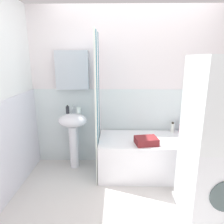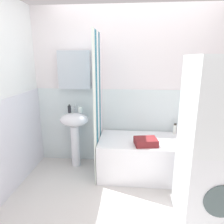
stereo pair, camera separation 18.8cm
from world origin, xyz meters
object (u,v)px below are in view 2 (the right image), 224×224
(bathtub, at_px, (153,157))
(lotion_bottle, at_px, (183,130))
(sink, at_px, (75,128))
(toothbrush_cup, at_px, (80,110))
(washer_dryer_stack, at_px, (215,147))
(conditioner_bottle, at_px, (198,128))
(shampoo_bottle, at_px, (175,129))
(body_wash_bottle, at_px, (189,127))
(towel_folded, at_px, (146,142))
(soap_dispenser, at_px, (69,109))

(bathtub, height_order, lotion_bottle, lotion_bottle)
(sink, relative_size, toothbrush_cup, 9.75)
(toothbrush_cup, distance_m, washer_dryer_stack, 1.90)
(bathtub, xyz_separation_m, lotion_bottle, (0.46, 0.25, 0.35))
(washer_dryer_stack, bearing_deg, conditioner_bottle, 79.41)
(shampoo_bottle, bearing_deg, body_wash_bottle, 2.07)
(shampoo_bottle, height_order, towel_folded, shampoo_bottle)
(washer_dryer_stack, bearing_deg, bathtub, 118.30)
(towel_folded, xyz_separation_m, washer_dryer_stack, (0.59, -0.67, 0.25))
(bathtub, distance_m, towel_folded, 0.40)
(toothbrush_cup, bearing_deg, lotion_bottle, 1.39)
(soap_dispenser, distance_m, toothbrush_cup, 0.16)
(soap_dispenser, distance_m, shampoo_bottle, 1.63)
(soap_dispenser, bearing_deg, sink, -23.40)
(bathtub, relative_size, conditioner_bottle, 6.92)
(shampoo_bottle, height_order, washer_dryer_stack, washer_dryer_stack)
(towel_folded, bearing_deg, lotion_bottle, 37.23)
(sink, distance_m, lotion_bottle, 1.65)
(towel_folded, bearing_deg, body_wash_bottle, 34.69)
(bathtub, distance_m, body_wash_bottle, 0.72)
(toothbrush_cup, bearing_deg, body_wash_bottle, 1.99)
(soap_dispenser, xyz_separation_m, conditioner_bottle, (1.93, 0.07, -0.27))
(soap_dispenser, relative_size, towel_folded, 0.45)
(towel_folded, relative_size, washer_dryer_stack, 0.17)
(soap_dispenser, bearing_deg, washer_dryer_stack, -31.49)
(toothbrush_cup, distance_m, lotion_bottle, 1.58)
(conditioner_bottle, xyz_separation_m, towel_folded, (-0.80, -0.46, -0.06))
(bathtub, relative_size, towel_folded, 5.33)
(soap_dispenser, bearing_deg, body_wash_bottle, 2.48)
(lotion_bottle, bearing_deg, bathtub, -151.23)
(soap_dispenser, height_order, washer_dryer_stack, washer_dryer_stack)
(sink, bearing_deg, body_wash_bottle, 3.67)
(towel_folded, bearing_deg, shampoo_bottle, 44.44)
(toothbrush_cup, xyz_separation_m, conditioner_bottle, (1.77, 0.05, -0.25))
(soap_dispenser, relative_size, shampoo_bottle, 0.79)
(toothbrush_cup, height_order, towel_folded, toothbrush_cup)
(soap_dispenser, relative_size, bathtub, 0.08)
(shampoo_bottle, bearing_deg, soap_dispenser, -177.46)
(body_wash_bottle, relative_size, lotion_bottle, 1.41)
(sink, xyz_separation_m, soap_dispenser, (-0.08, 0.03, 0.29))
(toothbrush_cup, height_order, shampoo_bottle, toothbrush_cup)
(conditioner_bottle, xyz_separation_m, shampoo_bottle, (-0.33, 0.00, -0.03))
(shampoo_bottle, relative_size, washer_dryer_stack, 0.10)
(body_wash_bottle, bearing_deg, toothbrush_cup, -178.01)
(toothbrush_cup, relative_size, washer_dryer_stack, 0.05)
(conditioner_bottle, xyz_separation_m, lotion_bottle, (-0.21, -0.01, -0.03))
(lotion_bottle, height_order, towel_folded, lotion_bottle)
(lotion_bottle, distance_m, shampoo_bottle, 0.12)
(sink, xyz_separation_m, lotion_bottle, (1.64, 0.09, -0.01))
(lotion_bottle, bearing_deg, body_wash_bottle, 12.71)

